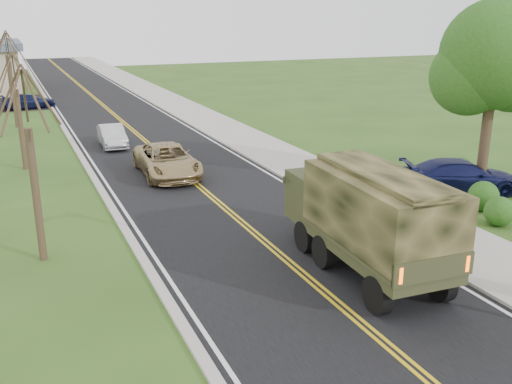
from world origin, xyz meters
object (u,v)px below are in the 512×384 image
military_truck (368,213)px  sedan_silver (112,136)px  suv_champagne (167,160)px  pickup_navy (461,176)px

military_truck → sedan_silver: size_ratio=1.78×
military_truck → suv_champagne: 13.17m
suv_champagne → pickup_navy: 13.38m
sedan_silver → military_truck: bearing=-77.4°
military_truck → sedan_silver: bearing=103.5°
sedan_silver → pickup_navy: bearing=-49.3°
suv_champagne → pickup_navy: (10.90, -7.76, -0.01)m
military_truck → sedan_silver: (-3.85, 20.25, -1.27)m
military_truck → suv_champagne: military_truck is taller
suv_champagne → sedan_silver: size_ratio=1.41×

